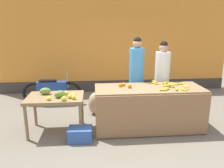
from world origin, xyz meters
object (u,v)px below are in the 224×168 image
at_px(vendor_woman_blue_shirt, 136,78).
at_px(produce_crate, 80,134).
at_px(produce_sack, 95,103).
at_px(parked_motorcycle, 52,90).
at_px(vendor_woman_white_shirt, 162,79).

height_order(vendor_woman_blue_shirt, produce_crate, vendor_woman_blue_shirt).
relative_size(produce_crate, produce_sack, 0.81).
xyz_separation_m(parked_motorcycle, produce_crate, (0.86, -2.09, -0.27)).
distance_m(produce_crate, produce_sack, 1.35).
bearing_deg(vendor_woman_white_shirt, vendor_woman_blue_shirt, -179.82).
bearing_deg(parked_motorcycle, vendor_woman_blue_shirt, -25.06).
bearing_deg(vendor_woman_white_shirt, produce_sack, 172.26).
distance_m(vendor_woman_blue_shirt, produce_crate, 1.86).
bearing_deg(produce_sack, produce_crate, -103.25).
distance_m(parked_motorcycle, produce_sack, 1.41).
bearing_deg(vendor_woman_blue_shirt, produce_sack, 167.38).
xyz_separation_m(vendor_woman_white_shirt, parked_motorcycle, (-2.74, 0.99, -0.50)).
distance_m(vendor_woman_blue_shirt, produce_sack, 1.19).
relative_size(parked_motorcycle, produce_sack, 2.93).
bearing_deg(produce_sack, vendor_woman_white_shirt, -7.74).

